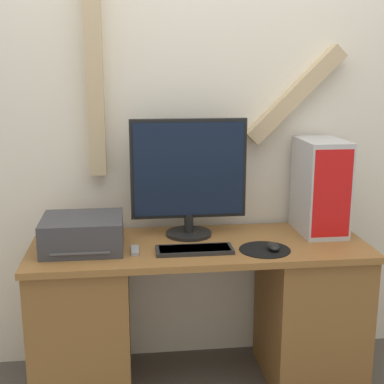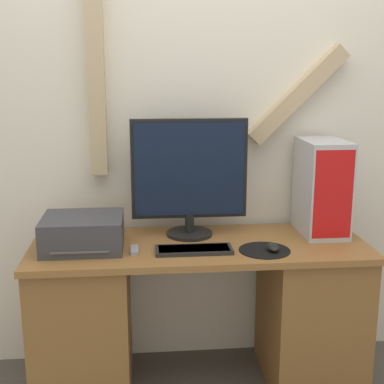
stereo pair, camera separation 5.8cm
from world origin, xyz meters
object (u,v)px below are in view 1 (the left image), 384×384
at_px(monitor, 189,174).
at_px(printer, 83,233).
at_px(remote_control, 135,250).
at_px(keyboard, 195,250).
at_px(mouse, 273,247).
at_px(computer_tower, 320,187).

distance_m(monitor, printer, 0.56).
xyz_separation_m(monitor, remote_control, (-0.26, -0.22, -0.29)).
bearing_deg(keyboard, remote_control, 174.33).
height_order(keyboard, remote_control, keyboard).
xyz_separation_m(monitor, mouse, (0.35, -0.27, -0.28)).
bearing_deg(computer_tower, mouse, -139.88).
xyz_separation_m(keyboard, remote_control, (-0.26, 0.03, -0.00)).
xyz_separation_m(computer_tower, remote_control, (-0.91, -0.19, -0.22)).
distance_m(computer_tower, remote_control, 0.96).
bearing_deg(remote_control, computer_tower, 12.10).
xyz_separation_m(keyboard, computer_tower, (0.65, 0.22, 0.22)).
relative_size(mouse, printer, 0.25).
bearing_deg(computer_tower, printer, -173.81).
distance_m(monitor, remote_control, 0.45).
height_order(printer, remote_control, printer).
height_order(monitor, mouse, monitor).
bearing_deg(monitor, remote_control, -140.37).
distance_m(monitor, computer_tower, 0.65).
bearing_deg(printer, monitor, 16.60).
height_order(monitor, keyboard, monitor).
height_order(monitor, printer, monitor).
bearing_deg(mouse, monitor, 141.86).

